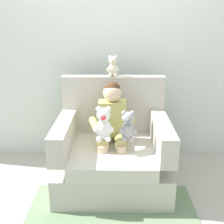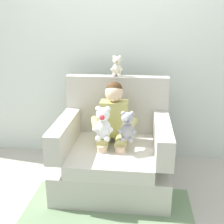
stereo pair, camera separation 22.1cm
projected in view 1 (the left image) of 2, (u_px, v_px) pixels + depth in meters
ground_plane at (113, 184)px, 2.78m from camera, size 8.00×8.00×0.00m
back_wall at (114, 42)px, 3.05m from camera, size 6.00×0.10×2.60m
armchair at (113, 152)px, 2.72m from camera, size 1.03×0.90×1.00m
seated_child at (112, 122)px, 2.65m from camera, size 0.45×0.39×0.82m
plush_grey at (128, 126)px, 2.47m from camera, size 0.16×0.13×0.27m
plush_white at (104, 125)px, 2.47m from camera, size 0.18×0.15×0.31m
plush_cream_on_backrest at (113, 67)px, 2.79m from camera, size 0.12×0.10×0.20m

